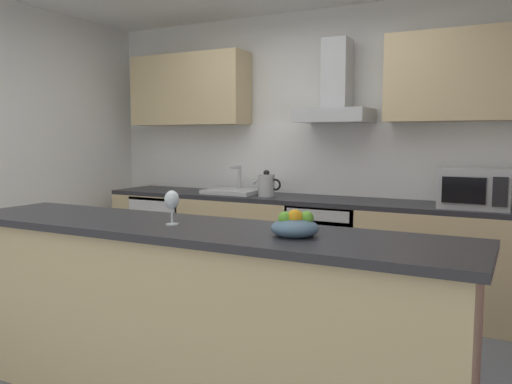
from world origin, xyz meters
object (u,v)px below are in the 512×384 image
refrigerator (170,236)px  wine_glass (172,201)px  sink (233,191)px  microwave (475,188)px  range_hood (336,96)px  fruit_bowl (295,226)px  oven (328,250)px  kettle (267,185)px

refrigerator → wine_glass: size_ratio=4.78×
refrigerator → sink: 0.90m
microwave → sink: 2.12m
sink → wine_glass: bearing=-67.9°
range_hood → wine_glass: range_hood is taller
microwave → wine_glass: size_ratio=2.81×
refrigerator → sink: sink is taller
microwave → wine_glass: (-1.27, -2.06, 0.06)m
wine_glass → fruit_bowl: 0.69m
sink → range_hood: bearing=7.0°
oven → sink: size_ratio=1.60×
oven → fruit_bowl: fruit_bowl is taller
oven → range_hood: (0.00, 0.13, 1.33)m
range_hood → fruit_bowl: 2.40m
kettle → wine_glass: (0.48, -2.05, 0.10)m
microwave → kettle: (-1.75, -0.01, -0.04)m
kettle → sink: bearing=173.2°
kettle → wine_glass: size_ratio=1.62×
kettle → wine_glass: bearing=-77.0°
refrigerator → sink: size_ratio=1.70×
wine_glass → fruit_bowl: wine_glass is taller
fruit_bowl → kettle: bearing=119.6°
oven → kettle: (-0.59, -0.03, 0.55)m
sink → kettle: bearing=-6.8°
kettle → range_hood: size_ratio=0.40×
refrigerator → microwave: (2.87, -0.03, 0.62)m
oven → microwave: size_ratio=1.60×
sink → fruit_bowl: 2.59m
oven → sink: bearing=179.3°
sink → fruit_bowl: bearing=-53.7°
oven → microwave: bearing=-1.4°
kettle → range_hood: (0.59, 0.16, 0.78)m
sink → microwave: bearing=-1.1°
refrigerator → fruit_bowl: fruit_bowl is taller
microwave → fruit_bowl: bearing=-106.1°
refrigerator → oven: bearing=0.1°
refrigerator → kettle: bearing=-1.6°
oven → microwave: (1.16, -0.03, 0.59)m
sink → kettle: 0.39m
oven → sink: 1.07m
refrigerator → microwave: microwave is taller
refrigerator → wine_glass: wine_glass is taller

